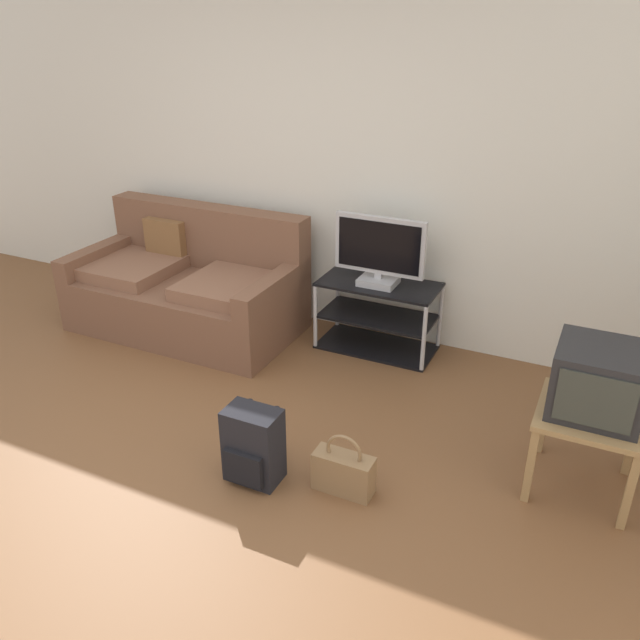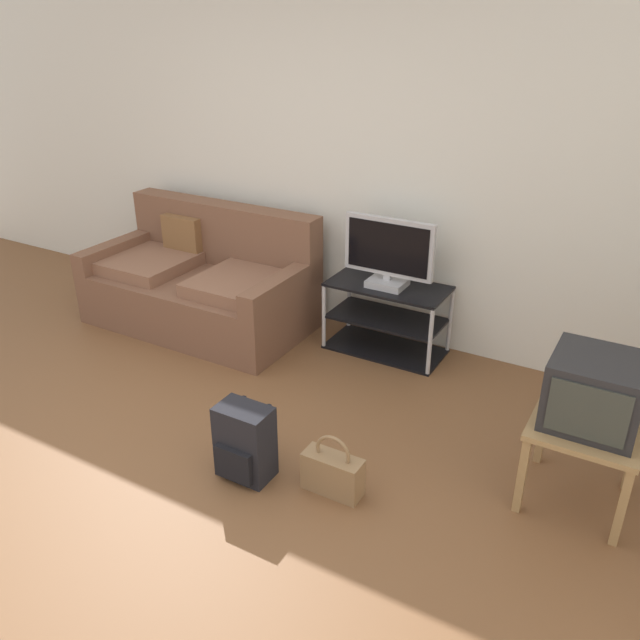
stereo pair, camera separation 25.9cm
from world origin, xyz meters
name	(u,v)px [view 2 (the right image)]	position (x,y,z in m)	size (l,w,h in m)	color
ground_plane	(107,483)	(0.00, 0.00, -0.01)	(9.00, 9.80, 0.02)	brown
wall_back	(328,153)	(0.00, 2.45, 1.35)	(9.00, 0.10, 2.70)	silver
couch	(203,284)	(-0.82, 1.86, 0.33)	(1.76, 0.94, 0.92)	brown
tv_stand	(387,318)	(0.68, 2.14, 0.26)	(0.87, 0.44, 0.53)	black
flat_tv	(389,254)	(0.68, 2.12, 0.78)	(0.67, 0.22, 0.50)	#B2B2B7
side_table	(585,436)	(2.22, 1.12, 0.40)	(0.52, 0.52, 0.47)	#9E7A4C
crt_tv	(595,392)	(2.22, 1.14, 0.65)	(0.43, 0.43, 0.36)	#232326
backpack	(245,443)	(0.62, 0.44, 0.21)	(0.30, 0.26, 0.43)	black
handbag	(333,472)	(1.10, 0.55, 0.12)	(0.32, 0.13, 0.35)	olive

